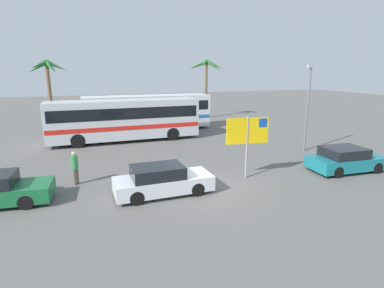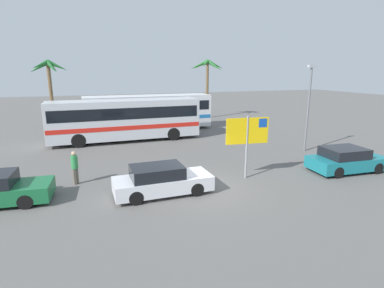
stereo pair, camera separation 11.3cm
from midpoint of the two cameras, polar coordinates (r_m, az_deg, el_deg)
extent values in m
plane|color=#605E5B|center=(14.28, 1.68, -8.30)|extent=(120.00, 120.00, 0.00)
cube|color=silver|center=(23.99, -12.29, 4.66)|extent=(11.30, 2.46, 2.90)
cube|color=black|center=(23.91, -12.35, 5.97)|extent=(10.85, 2.48, 0.84)
cube|color=red|center=(24.07, -12.23, 3.47)|extent=(11.19, 2.48, 0.32)
cylinder|color=black|center=(25.93, -4.79, 2.84)|extent=(1.00, 0.28, 1.00)
cylinder|color=black|center=(23.85, -3.41, 1.91)|extent=(1.00, 0.28, 1.00)
cylinder|color=black|center=(25.09, -20.44, 1.65)|extent=(1.00, 0.28, 1.00)
cylinder|color=black|center=(22.93, -20.45, 0.59)|extent=(1.00, 0.28, 1.00)
cube|color=white|center=(27.95, -8.06, 6.07)|extent=(11.30, 2.46, 2.90)
cube|color=black|center=(27.88, -8.10, 7.20)|extent=(10.85, 2.48, 0.84)
cube|color=#1E70B7|center=(28.02, -8.02, 5.04)|extent=(11.19, 2.48, 0.32)
cylinder|color=black|center=(30.07, -1.86, 4.37)|extent=(1.00, 0.28, 1.00)
cylinder|color=black|center=(28.01, -0.46, 3.69)|extent=(1.00, 0.28, 1.00)
cylinder|color=black|center=(28.73, -15.30, 3.45)|extent=(1.00, 0.28, 1.00)
cylinder|color=black|center=(26.56, -14.89, 2.68)|extent=(1.00, 0.28, 1.00)
cylinder|color=gray|center=(15.37, 10.45, -0.66)|extent=(0.11, 0.11, 3.20)
cube|color=yellow|center=(15.18, 10.59, 2.45)|extent=(2.19, 0.32, 1.30)
cube|color=#1447A8|center=(15.45, 13.38, 3.90)|extent=(0.45, 0.12, 0.44)
cube|color=silver|center=(13.54, -5.25, -7.42)|extent=(4.29, 1.67, 0.64)
cube|color=black|center=(13.28, -6.38, -5.20)|extent=(2.23, 1.53, 0.52)
cylinder|color=black|center=(14.63, -0.96, -6.49)|extent=(0.60, 0.16, 0.60)
cylinder|color=black|center=(13.32, 1.19, -8.57)|extent=(0.60, 0.16, 0.60)
cylinder|color=black|center=(14.05, -11.32, -7.65)|extent=(0.60, 0.16, 0.60)
cylinder|color=black|center=(12.67, -10.22, -10.00)|extent=(0.60, 0.16, 0.60)
cylinder|color=black|center=(15.17, -27.33, -7.34)|extent=(0.61, 0.22, 0.60)
cylinder|color=black|center=(13.79, -28.69, -9.54)|extent=(0.61, 0.22, 0.60)
cube|color=#19757F|center=(18.53, 27.28, -3.10)|extent=(4.18, 2.13, 0.64)
cube|color=black|center=(18.22, 26.91, -1.43)|extent=(2.23, 1.84, 0.52)
cylinder|color=black|center=(20.01, 28.25, -2.61)|extent=(0.61, 0.20, 0.60)
cylinder|color=black|center=(18.89, 31.75, -3.93)|extent=(0.61, 0.20, 0.60)
cylinder|color=black|center=(18.38, 22.55, -3.34)|extent=(0.61, 0.20, 0.60)
cylinder|color=black|center=(17.16, 26.01, -4.86)|extent=(0.61, 0.20, 0.60)
cylinder|color=#706656|center=(15.60, -21.11, -5.77)|extent=(0.13, 0.13, 0.79)
cylinder|color=#706656|center=(15.71, -20.61, -5.59)|extent=(0.13, 0.13, 0.79)
cylinder|color=#338E4C|center=(15.45, -21.08, -3.19)|extent=(0.32, 0.32, 0.63)
sphere|color=tan|center=(15.34, -21.21, -1.69)|extent=(0.21, 0.21, 0.21)
cylinder|color=slate|center=(21.65, 21.13, 5.90)|extent=(0.14, 0.14, 5.53)
cube|color=#B2B2B7|center=(21.49, 21.80, 13.47)|extent=(0.56, 0.20, 0.16)
cylinder|color=brown|center=(35.23, 2.95, 9.95)|extent=(0.32, 0.32, 6.18)
cone|color=#2D7533|center=(35.58, 4.50, 14.62)|extent=(2.14, 0.49, 1.21)
cone|color=#2D7533|center=(36.07, 3.01, 14.39)|extent=(1.19, 2.05, 1.48)
cone|color=#2D7533|center=(35.69, 1.64, 14.64)|extent=(1.58, 1.99, 1.22)
cone|color=#2D7533|center=(34.89, 1.43, 14.65)|extent=(2.16, 0.65, 1.24)
cone|color=#2D7533|center=(34.18, 2.59, 14.86)|extent=(1.64, 1.99, 1.02)
cone|color=#2D7533|center=(34.76, 4.41, 14.44)|extent=(1.67, 1.86, 1.43)
cylinder|color=brown|center=(30.74, -24.85, 7.93)|extent=(0.32, 0.32, 5.90)
cone|color=#23662D|center=(30.44, -23.86, 13.25)|extent=(1.87, 0.78, 1.13)
cone|color=#23662D|center=(31.37, -24.71, 13.05)|extent=(1.06, 1.83, 1.22)
cone|color=#23662D|center=(31.37, -26.22, 13.09)|extent=(1.45, 1.73, 1.04)
cone|color=#23662D|center=(30.70, -26.82, 12.77)|extent=(1.78, 0.49, 1.30)
cone|color=#23662D|center=(30.06, -26.58, 13.17)|extent=(1.53, 1.69, 0.96)
cone|color=#23662D|center=(29.92, -24.80, 13.04)|extent=(1.19, 1.79, 1.26)
camera|label=1|loc=(0.06, -89.81, 0.05)|focal=28.32mm
camera|label=2|loc=(0.06, 90.19, -0.05)|focal=28.32mm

